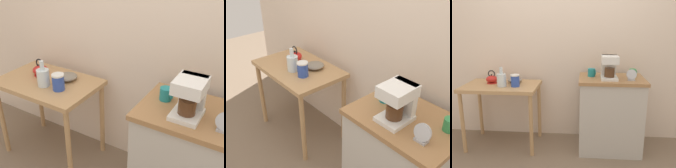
{
  "view_description": "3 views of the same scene",
  "coord_description": "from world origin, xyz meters",
  "views": [
    {
      "loc": [
        0.92,
        -1.57,
        1.87
      ],
      "look_at": [
        -0.04,
        -0.01,
        0.93
      ],
      "focal_mm": 44.94,
      "sensor_mm": 36.0,
      "label": 1
    },
    {
      "loc": [
        1.41,
        -1.29,
        1.99
      ],
      "look_at": [
        -0.01,
        -0.07,
        0.91
      ],
      "focal_mm": 44.72,
      "sensor_mm": 36.0,
      "label": 2
    },
    {
      "loc": [
        0.28,
        -2.75,
        1.51
      ],
      "look_at": [
        0.04,
        0.01,
        0.8
      ],
      "focal_mm": 39.57,
      "sensor_mm": 36.0,
      "label": 3
    }
  ],
  "objects": [
    {
      "name": "back_wall",
      "position": [
        0.1,
        0.41,
        1.4
      ],
      "size": [
        4.4,
        0.1,
        2.8
      ],
      "primitive_type": "cube",
      "color": "beige",
      "rests_on": "ground_plane"
    },
    {
      "name": "glass_carafe_vase",
      "position": [
        -0.67,
        -0.07,
        0.85
      ],
      "size": [
        0.1,
        0.1,
        0.22
      ],
      "color": "silver",
      "rests_on": "wooden_table"
    },
    {
      "name": "kitchen_counter",
      "position": [
        0.58,
        0.02,
        0.44
      ],
      "size": [
        0.74,
        0.55,
        0.88
      ],
      "color": "#BCB7AD",
      "rests_on": "ground_plane"
    },
    {
      "name": "wooden_table",
      "position": [
        -0.71,
        0.01,
        0.67
      ],
      "size": [
        0.88,
        0.57,
        0.77
      ],
      "color": "tan",
      "rests_on": "ground_plane"
    },
    {
      "name": "table_clock",
      "position": [
        0.78,
        -0.11,
        0.94
      ],
      "size": [
        0.11,
        0.05,
        0.12
      ],
      "color": "#B2B5BA",
      "rests_on": "kitchen_counter"
    },
    {
      "name": "teakettle",
      "position": [
        -0.84,
        0.07,
        0.82
      ],
      "size": [
        0.17,
        0.14,
        0.16
      ],
      "color": "red",
      "rests_on": "wooden_table"
    },
    {
      "name": "coffee_maker",
      "position": [
        0.55,
        -0.05,
        1.02
      ],
      "size": [
        0.18,
        0.22,
        0.26
      ],
      "color": "white",
      "rests_on": "kitchen_counter"
    },
    {
      "name": "canister_enamel",
      "position": [
        -0.52,
        -0.06,
        0.84
      ],
      "size": [
        0.1,
        0.1,
        0.14
      ],
      "color": "#2D4CAD",
      "rests_on": "wooden_table"
    },
    {
      "name": "mug_tall_green",
      "position": [
        0.83,
        0.11,
        0.92
      ],
      "size": [
        0.08,
        0.08,
        0.09
      ],
      "color": "#338C4C",
      "rests_on": "kitchen_counter"
    },
    {
      "name": "mug_dark_teal",
      "position": [
        0.36,
        0.06,
        0.93
      ],
      "size": [
        0.09,
        0.08,
        0.09
      ],
      "color": "teal",
      "rests_on": "kitchen_counter"
    },
    {
      "name": "bowl_stoneware",
      "position": [
        -0.57,
        0.12,
        0.8
      ],
      "size": [
        0.18,
        0.18,
        0.06
      ],
      "color": "gray",
      "rests_on": "wooden_table"
    },
    {
      "name": "ground_plane",
      "position": [
        0.0,
        0.0,
        0.0
      ],
      "size": [
        8.0,
        8.0,
        0.0
      ],
      "primitive_type": "plane",
      "color": "#7A6651"
    }
  ]
}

